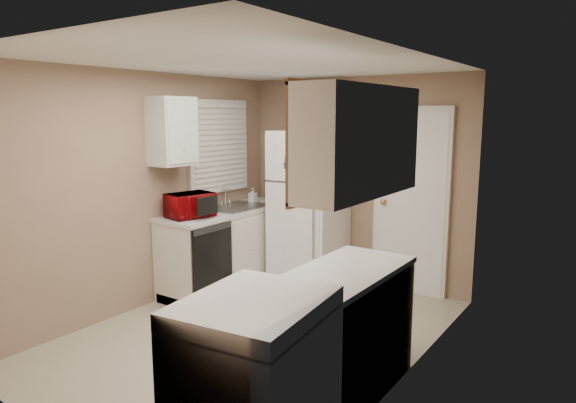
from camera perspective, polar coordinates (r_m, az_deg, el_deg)
The scene contains 19 objects.
floor at distance 4.84m, azimuth -3.46°, elevation -14.39°, with size 3.80×3.80×0.00m, color beige.
ceiling at distance 4.44m, azimuth -3.78°, elevation 15.18°, with size 3.80×3.80×0.00m, color white.
wall_left at distance 5.46m, azimuth -15.28°, elevation 1.19°, with size 3.80×3.80×0.00m, color #9A7D66.
wall_right at distance 3.80m, azimuth 13.25°, elevation -2.29°, with size 3.80×3.80×0.00m, color #9A7D66.
wall_back at distance 6.08m, azimuth 7.50°, elevation 2.28°, with size 2.80×2.80×0.00m, color #9A7D66.
wall_front at distance 3.25m, azimuth -24.83°, elevation -4.97°, with size 2.80×2.80×0.00m, color #9A7D66.
left_counter at distance 6.01m, azimuth -6.52°, elevation -5.07°, with size 0.60×1.80×0.90m, color silver.
dishwasher at distance 5.39m, azimuth -8.39°, elevation -6.41°, with size 0.03×0.58×0.72m, color black.
sink at distance 6.03m, azimuth -5.66°, elevation -1.01°, with size 0.54×0.74×0.16m, color gray.
microwave at distance 5.48m, azimuth -10.83°, elevation -0.20°, with size 0.26×0.46×0.31m, color #8F060A.
soap_bottle at distance 6.32m, azimuth -3.93°, elevation 0.78°, with size 0.08×0.08×0.18m, color silver.
window_blinds at distance 6.11m, azimuth -7.65°, elevation 6.09°, with size 0.10×0.98×1.08m, color silver.
upper_cabinet_left at distance 5.44m, azimuth -12.74°, elevation 7.62°, with size 0.30×0.45×0.70m, color silver.
refrigerator at distance 5.98m, azimuth 2.38°, elevation -0.72°, with size 0.74×0.72×1.79m, color white.
cabinet_over_fridge at distance 6.09m, azimuth 3.61°, elevation 9.90°, with size 0.70×0.30×0.40m, color silver.
interior_door at distance 5.79m, azimuth 13.45°, elevation -0.07°, with size 0.86×0.06×2.08m, color white.
right_counter at distance 3.48m, azimuth 2.92°, elevation -16.22°, with size 0.60×2.00×0.90m, color silver.
stove at distance 2.98m, azimuth -3.65°, elevation -19.76°, with size 0.68×0.84×1.02m, color white.
upper_cabinet_right at distance 3.33m, azimuth 8.07°, elevation 6.63°, with size 0.30×1.20×0.70m, color silver.
Camera 1 is at (2.73, -3.48, 1.97)m, focal length 32.00 mm.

